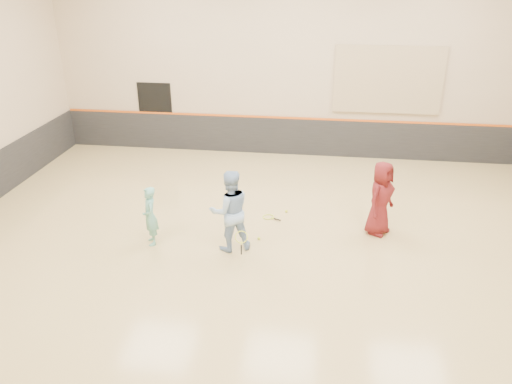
# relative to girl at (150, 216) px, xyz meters

# --- Properties ---
(room) EXTENTS (15.04, 12.04, 6.22)m
(room) POSITION_rel_girl_xyz_m (2.69, 0.12, 0.14)
(room) COLOR tan
(room) RESTS_ON ground
(wainscot_back) EXTENTS (14.90, 0.04, 1.20)m
(wainscot_back) POSITION_rel_girl_xyz_m (2.69, 6.09, -0.07)
(wainscot_back) COLOR #232326
(wainscot_back) RESTS_ON floor
(accent_stripe) EXTENTS (14.90, 0.03, 0.06)m
(accent_stripe) POSITION_rel_girl_xyz_m (2.69, 6.08, 0.55)
(accent_stripe) COLOR #D85914
(accent_stripe) RESTS_ON wall_back
(acoustic_panel) EXTENTS (3.20, 0.08, 2.00)m
(acoustic_panel) POSITION_rel_girl_xyz_m (5.49, 6.07, 1.83)
(acoustic_panel) COLOR tan
(acoustic_panel) RESTS_ON wall_back
(doorway) EXTENTS (1.10, 0.05, 2.20)m
(doorway) POSITION_rel_girl_xyz_m (-1.81, 6.10, 0.43)
(doorway) COLOR black
(doorway) RESTS_ON floor
(girl) EXTENTS (0.50, 0.58, 1.34)m
(girl) POSITION_rel_girl_xyz_m (0.00, 0.00, 0.00)
(girl) COLOR #67B2A5
(girl) RESTS_ON floor
(instructor) EXTENTS (1.09, 0.99, 1.82)m
(instructor) POSITION_rel_girl_xyz_m (1.77, 0.02, 0.24)
(instructor) COLOR #92B4E1
(instructor) RESTS_ON floor
(young_man) EXTENTS (0.92, 1.01, 1.73)m
(young_man) POSITION_rel_girl_xyz_m (4.99, 1.17, 0.20)
(young_man) COLOR maroon
(young_man) RESTS_ON floor
(held_racket) EXTENTS (0.43, 0.43, 0.46)m
(held_racket) POSITION_rel_girl_xyz_m (2.07, -0.37, -0.15)
(held_racket) COLOR #D1DF31
(held_racket) RESTS_ON instructor
(spare_racket) EXTENTS (0.63, 0.63, 0.08)m
(spare_racket) POSITION_rel_girl_xyz_m (2.42, 1.56, -0.63)
(spare_racket) COLOR #C7E632
(spare_racket) RESTS_ON floor
(ball_under_racket) EXTENTS (0.07, 0.07, 0.07)m
(ball_under_racket) POSITION_rel_girl_xyz_m (2.33, 0.45, -0.64)
(ball_under_racket) COLOR #D4EF37
(ball_under_racket) RESTS_ON floor
(ball_in_hand) EXTENTS (0.07, 0.07, 0.07)m
(ball_in_hand) POSITION_rel_girl_xyz_m (5.12, 1.07, 0.39)
(ball_in_hand) COLOR gold
(ball_in_hand) RESTS_ON young_man
(ball_beside_spare) EXTENTS (0.07, 0.07, 0.07)m
(ball_beside_spare) POSITION_rel_girl_xyz_m (2.84, 1.89, -0.64)
(ball_beside_spare) COLOR #E4F138
(ball_beside_spare) RESTS_ON floor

